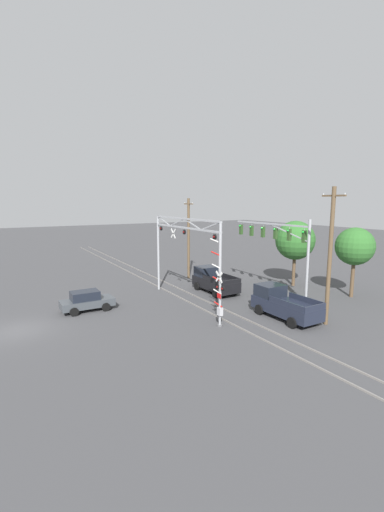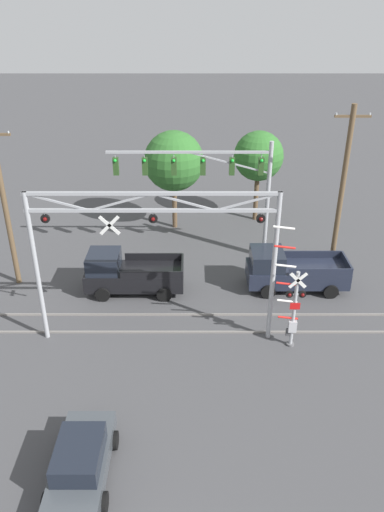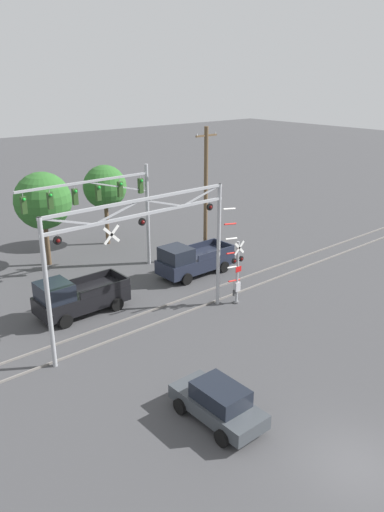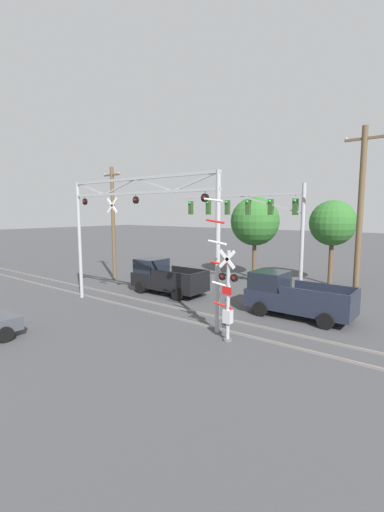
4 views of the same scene
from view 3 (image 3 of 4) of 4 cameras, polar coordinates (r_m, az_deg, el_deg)
The scene contains 12 objects.
ground_plane at distance 19.47m, azimuth 18.46°, elevation -21.90°, with size 200.00×200.00×0.00m, color #424244.
rail_track_near at distance 26.75m, azimuth -5.64°, elevation -8.23°, with size 80.00×0.08×0.10m, color gray.
rail_track_far at distance 27.82m, azimuth -7.34°, elevation -7.12°, with size 80.00×0.08×0.10m, color gray.
crossing_gantry at distance 24.57m, azimuth -5.67°, elevation 1.67°, with size 10.46×0.26×7.13m.
crossing_signal_mast at distance 28.77m, azimuth 5.07°, elevation -1.78°, with size 1.66×0.35×5.94m.
traffic_signal_span at distance 32.64m, azimuth -9.21°, elevation 6.28°, with size 9.17×0.39×7.07m.
pickup_truck_lead at distance 28.52m, azimuth -13.01°, elevation -4.59°, with size 5.14×2.35×2.21m.
pickup_truck_following at distance 33.14m, azimuth -0.01°, elevation -0.50°, with size 5.29×2.35×2.21m.
sedan_waiting at distance 20.05m, azimuth 3.01°, elevation -16.38°, with size 1.97×4.01×1.58m.
utility_pole_right at distance 34.79m, azimuth 1.58°, elevation 7.09°, with size 1.80×0.28×9.43m.
background_tree_beyond_span at distance 35.40m, azimuth -16.68°, elevation 6.06°, with size 3.88×3.88×6.57m.
background_tree_far_left_verge at distance 39.03m, azimuth -9.93°, elevation 7.76°, with size 3.32×3.32×6.23m.
Camera 3 is at (-13.14, -6.67, 12.72)m, focal length 35.00 mm.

